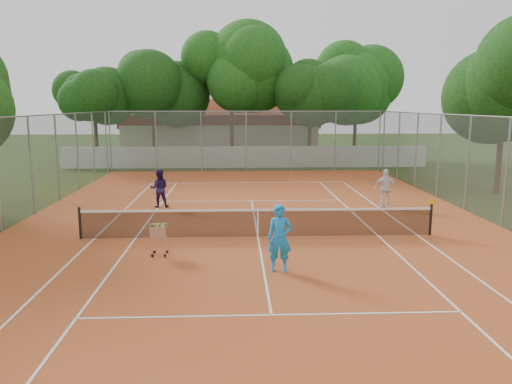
{
  "coord_description": "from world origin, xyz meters",
  "views": [
    {
      "loc": [
        -0.75,
        -16.39,
        4.45
      ],
      "look_at": [
        0.0,
        1.5,
        1.3
      ],
      "focal_mm": 35.0,
      "sensor_mm": 36.0,
      "label": 1
    }
  ],
  "objects_px": {
    "player_near": "(280,238)",
    "tennis_net": "(258,223)",
    "ball_hopper": "(159,239)",
    "clubhouse": "(221,130)",
    "player_far_right": "(386,188)",
    "player_far_left": "(159,188)"
  },
  "relations": [
    {
      "from": "clubhouse",
      "to": "player_far_right",
      "type": "relative_size",
      "value": 9.79
    },
    {
      "from": "player_near",
      "to": "ball_hopper",
      "type": "distance_m",
      "value": 3.79
    },
    {
      "from": "player_far_left",
      "to": "player_far_right",
      "type": "xyz_separation_m",
      "value": [
        9.85,
        -0.42,
        0.01
      ]
    },
    {
      "from": "player_near",
      "to": "tennis_net",
      "type": "bearing_deg",
      "value": 102.84
    },
    {
      "from": "clubhouse",
      "to": "player_near",
      "type": "xyz_separation_m",
      "value": [
        2.42,
        -32.55,
        -1.27
      ]
    },
    {
      "from": "clubhouse",
      "to": "player_near",
      "type": "height_order",
      "value": "clubhouse"
    },
    {
      "from": "clubhouse",
      "to": "player_far_left",
      "type": "bearing_deg",
      "value": -94.93
    },
    {
      "from": "player_far_left",
      "to": "ball_hopper",
      "type": "height_order",
      "value": "player_far_left"
    },
    {
      "from": "tennis_net",
      "to": "player_far_left",
      "type": "relative_size",
      "value": 7.15
    },
    {
      "from": "tennis_net",
      "to": "player_near",
      "type": "distance_m",
      "value": 3.6
    },
    {
      "from": "player_near",
      "to": "player_far_left",
      "type": "height_order",
      "value": "player_near"
    },
    {
      "from": "player_near",
      "to": "player_far_left",
      "type": "xyz_separation_m",
      "value": [
        -4.48,
        8.69,
        -0.08
      ]
    },
    {
      "from": "ball_hopper",
      "to": "tennis_net",
      "type": "bearing_deg",
      "value": 12.74
    },
    {
      "from": "clubhouse",
      "to": "player_near",
      "type": "distance_m",
      "value": 32.66
    },
    {
      "from": "tennis_net",
      "to": "player_far_left",
      "type": "height_order",
      "value": "player_far_left"
    },
    {
      "from": "tennis_net",
      "to": "player_far_left",
      "type": "distance_m",
      "value": 6.56
    },
    {
      "from": "clubhouse",
      "to": "player_far_right",
      "type": "xyz_separation_m",
      "value": [
        7.79,
        -24.29,
        -1.34
      ]
    },
    {
      "from": "player_far_left",
      "to": "player_far_right",
      "type": "bearing_deg",
      "value": 172.2
    },
    {
      "from": "clubhouse",
      "to": "ball_hopper",
      "type": "xyz_separation_m",
      "value": [
        -1.02,
        -31.01,
        -1.67
      ]
    },
    {
      "from": "tennis_net",
      "to": "ball_hopper",
      "type": "height_order",
      "value": "ball_hopper"
    },
    {
      "from": "tennis_net",
      "to": "player_near",
      "type": "height_order",
      "value": "player_near"
    },
    {
      "from": "tennis_net",
      "to": "player_far_left",
      "type": "bearing_deg",
      "value": 128.32
    }
  ]
}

